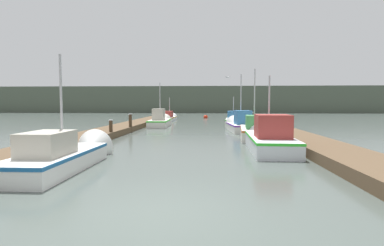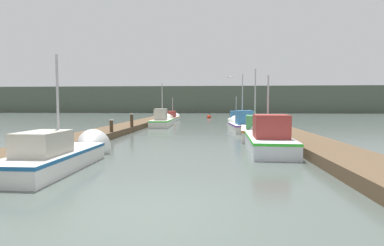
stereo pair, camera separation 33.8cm
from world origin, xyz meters
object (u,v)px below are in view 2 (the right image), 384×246
(fishing_boat_3, at_px, (241,125))
(mooring_piling_3, at_px, (132,123))
(channel_buoy, at_px, (209,117))
(mooring_piling_2, at_px, (111,129))
(fishing_boat_2, at_px, (255,130))
(fishing_boat_5, at_px, (236,120))
(fishing_boat_0, at_px, (63,154))
(mooring_piling_1, at_px, (254,119))
(fishing_boat_6, at_px, (173,117))
(mooring_piling_0, at_px, (262,125))
(seagull_lead, at_px, (230,77))
(fishing_boat_1, at_px, (267,138))
(fishing_boat_4, at_px, (163,121))

(fishing_boat_3, bearing_deg, mooring_piling_3, -172.21)
(channel_buoy, bearing_deg, mooring_piling_2, -102.07)
(mooring_piling_2, height_order, mooring_piling_3, mooring_piling_3)
(channel_buoy, bearing_deg, mooring_piling_3, -103.99)
(fishing_boat_3, distance_m, mooring_piling_2, 10.33)
(fishing_boat_2, relative_size, channel_buoy, 5.35)
(fishing_boat_3, height_order, fishing_boat_5, fishing_boat_3)
(fishing_boat_0, relative_size, mooring_piling_1, 4.13)
(fishing_boat_5, bearing_deg, channel_buoy, 111.59)
(fishing_boat_6, relative_size, mooring_piling_2, 5.20)
(fishing_boat_5, relative_size, mooring_piling_0, 5.79)
(fishing_boat_6, bearing_deg, fishing_boat_5, -31.76)
(fishing_boat_6, xyz_separation_m, seagull_lead, (6.62, -11.18, 4.05))
(fishing_boat_0, height_order, seagull_lead, seagull_lead)
(fishing_boat_1, height_order, channel_buoy, fishing_boat_1)
(fishing_boat_1, distance_m, fishing_boat_2, 4.89)
(fishing_boat_4, bearing_deg, fishing_boat_2, -51.62)
(fishing_boat_1, distance_m, fishing_boat_6, 24.58)
(fishing_boat_0, distance_m, mooring_piling_3, 12.30)
(fishing_boat_3, distance_m, fishing_boat_5, 9.00)
(mooring_piling_0, height_order, mooring_piling_1, mooring_piling_1)
(fishing_boat_0, height_order, mooring_piling_2, fishing_boat_0)
(mooring_piling_1, relative_size, channel_buoy, 1.19)
(mooring_piling_1, distance_m, mooring_piling_3, 11.62)
(mooring_piling_2, xyz_separation_m, channel_buoy, (5.54, 25.89, -0.41))
(fishing_boat_1, relative_size, mooring_piling_3, 4.55)
(mooring_piling_1, relative_size, mooring_piling_3, 0.97)
(mooring_piling_3, height_order, channel_buoy, mooring_piling_3)
(mooring_piling_3, bearing_deg, fishing_boat_5, 51.60)
(fishing_boat_1, relative_size, fishing_boat_2, 1.04)
(fishing_boat_1, bearing_deg, fishing_boat_3, 94.31)
(mooring_piling_3, distance_m, seagull_lead, 9.53)
(fishing_boat_6, xyz_separation_m, mooring_piling_0, (8.81, -14.88, 0.13))
(fishing_boat_2, bearing_deg, mooring_piling_3, 167.47)
(channel_buoy, bearing_deg, seagull_lead, -82.99)
(fishing_boat_4, bearing_deg, fishing_boat_0, -92.07)
(fishing_boat_2, height_order, mooring_piling_1, fishing_boat_2)
(fishing_boat_2, bearing_deg, seagull_lead, 104.65)
(fishing_boat_1, relative_size, fishing_boat_3, 1.16)
(mooring_piling_1, height_order, mooring_piling_2, mooring_piling_1)
(mooring_piling_0, bearing_deg, fishing_boat_1, -97.26)
(channel_buoy, bearing_deg, fishing_boat_6, -126.30)
(mooring_piling_3, bearing_deg, fishing_boat_6, 86.61)
(mooring_piling_2, bearing_deg, mooring_piling_0, 26.41)
(fishing_boat_5, distance_m, mooring_piling_1, 4.93)
(fishing_boat_4, height_order, fishing_boat_5, fishing_boat_4)
(fishing_boat_5, bearing_deg, fishing_boat_3, -85.90)
(channel_buoy, bearing_deg, fishing_boat_2, -82.28)
(fishing_boat_2, xyz_separation_m, fishing_boat_4, (-7.47, 9.02, 0.00))
(mooring_piling_0, bearing_deg, fishing_boat_2, -105.57)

